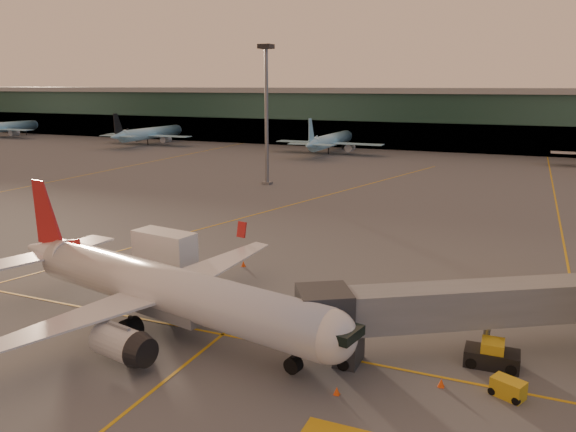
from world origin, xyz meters
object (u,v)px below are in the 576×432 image
at_px(main_airplane, 160,289).
at_px(catering_truck, 165,253).
at_px(pushback_tug, 492,356).
at_px(gpu_cart, 508,388).

distance_m(main_airplane, catering_truck, 11.83).
height_order(main_airplane, catering_truck, main_airplane).
bearing_deg(pushback_tug, gpu_cart, -73.12).
relative_size(catering_truck, pushback_tug, 1.82).
xyz_separation_m(main_airplane, pushback_tug, (23.74, 4.00, -2.61)).
bearing_deg(catering_truck, main_airplane, -48.26).
relative_size(catering_truck, gpu_cart, 2.88).
xyz_separation_m(catering_truck, pushback_tug, (30.24, -5.86, -1.98)).
bearing_deg(pushback_tug, catering_truck, 168.19).
bearing_deg(gpu_cart, pushback_tug, 132.39).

